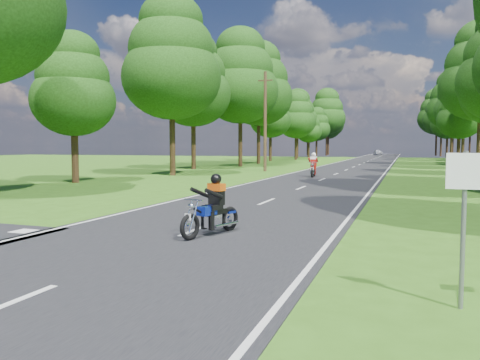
% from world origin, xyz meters
% --- Properties ---
extents(ground, '(160.00, 160.00, 0.00)m').
position_xyz_m(ground, '(0.00, 0.00, 0.00)').
color(ground, '#315D15').
rests_on(ground, ground).
extents(main_road, '(7.00, 140.00, 0.02)m').
position_xyz_m(main_road, '(0.00, 50.00, 0.01)').
color(main_road, black).
rests_on(main_road, ground).
extents(road_markings, '(7.40, 140.00, 0.01)m').
position_xyz_m(road_markings, '(-0.14, 48.13, 0.02)').
color(road_markings, silver).
rests_on(road_markings, main_road).
extents(treeline, '(40.00, 115.35, 14.78)m').
position_xyz_m(treeline, '(1.43, 60.06, 8.25)').
color(treeline, black).
rests_on(treeline, ground).
extents(telegraph_pole, '(1.20, 0.26, 8.00)m').
position_xyz_m(telegraph_pole, '(-6.00, 28.00, 4.07)').
color(telegraph_pole, '#382616').
rests_on(telegraph_pole, ground).
extents(road_sign, '(0.45, 0.07, 2.00)m').
position_xyz_m(road_sign, '(5.50, -2.01, 1.34)').
color(road_sign, slate).
rests_on(road_sign, ground).
extents(rider_near_blue, '(1.03, 1.78, 1.41)m').
position_xyz_m(rider_near_blue, '(0.62, 1.36, 0.73)').
color(rider_near_blue, navy).
rests_on(rider_near_blue, main_road).
extents(rider_far_red, '(0.83, 1.99, 1.62)m').
position_xyz_m(rider_far_red, '(-0.97, 22.25, 0.83)').
color(rider_far_red, '#AE1A0D').
rests_on(rider_far_red, main_road).
extents(distant_car, '(2.39, 3.96, 1.26)m').
position_xyz_m(distant_car, '(-1.11, 98.69, 0.65)').
color(distant_car, silver).
rests_on(distant_car, main_road).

